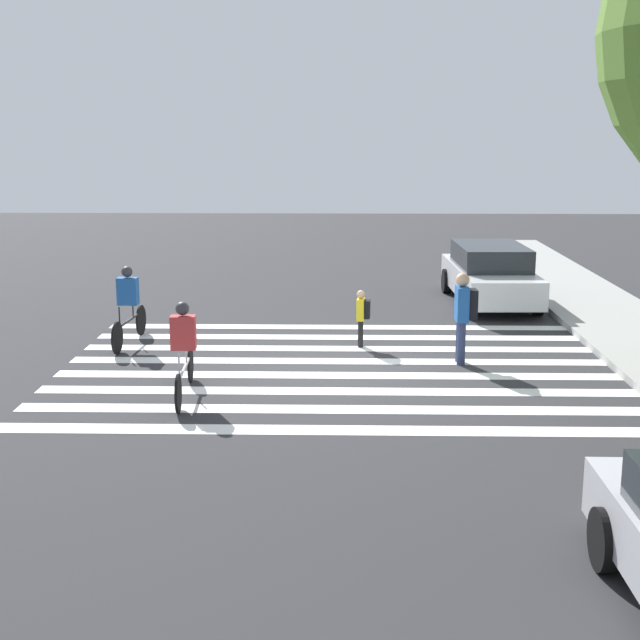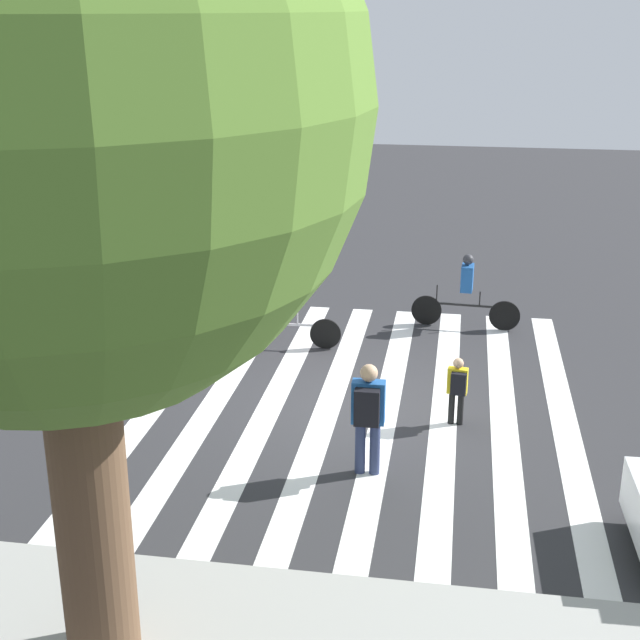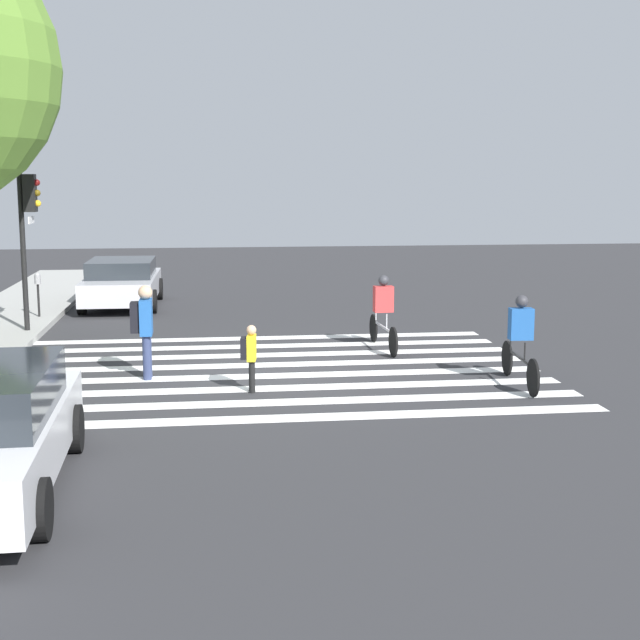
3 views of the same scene
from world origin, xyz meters
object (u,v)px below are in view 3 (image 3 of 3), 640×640
at_px(cyclist_far_lane, 520,337).
at_px(parking_meter, 38,285).
at_px(traffic_light, 28,217).
at_px(pedestrian_adult_yellow_jacket, 250,353).
at_px(pedestrian_child_with_backpack, 144,324).
at_px(car_parked_dark_suv, 122,282).
at_px(cyclist_near_curb, 383,309).

bearing_deg(cyclist_far_lane, parking_meter, 53.57).
bearing_deg(traffic_light, parking_meter, 6.64).
relative_size(traffic_light, pedestrian_adult_yellow_jacket, 3.37).
relative_size(parking_meter, cyclist_far_lane, 0.55).
bearing_deg(cyclist_far_lane, pedestrian_child_with_backpack, 82.14).
relative_size(traffic_light, car_parked_dark_suv, 0.88).
xyz_separation_m(pedestrian_child_with_backpack, car_parked_dark_suv, (9.30, 1.26, -0.30)).
distance_m(traffic_light, pedestrian_adult_yellow_jacket, 7.89).
height_order(parking_meter, cyclist_near_curb, cyclist_near_curb).
bearing_deg(car_parked_dark_suv, pedestrian_adult_yellow_jacket, -163.18).
distance_m(parking_meter, pedestrian_adult_yellow_jacket, 9.43).
bearing_deg(cyclist_far_lane, pedestrian_adult_yellow_jacket, 92.52).
xyz_separation_m(traffic_light, pedestrian_child_with_backpack, (-4.76, -2.85, -1.72)).
height_order(pedestrian_adult_yellow_jacket, cyclist_far_lane, cyclist_far_lane).
bearing_deg(cyclist_far_lane, car_parked_dark_suv, 39.99).
xyz_separation_m(traffic_light, parking_meter, (2.03, 0.24, -1.77)).
height_order(traffic_light, car_parked_dark_suv, traffic_light).
height_order(traffic_light, cyclist_far_lane, traffic_light).
xyz_separation_m(parking_meter, cyclist_near_curb, (-4.58, -7.90, -0.08)).
height_order(pedestrian_adult_yellow_jacket, cyclist_near_curb, cyclist_near_curb).
bearing_deg(traffic_light, pedestrian_adult_yellow_jacket, -142.01).
xyz_separation_m(pedestrian_child_with_backpack, pedestrian_adult_yellow_jacket, (-1.24, -1.84, -0.32)).
xyz_separation_m(parking_meter, cyclist_far_lane, (-8.14, -9.62, -0.08)).
distance_m(cyclist_near_curb, cyclist_far_lane, 3.96).
bearing_deg(parking_meter, cyclist_far_lane, -130.23).
distance_m(parking_meter, pedestrian_child_with_backpack, 7.46).
distance_m(pedestrian_adult_yellow_jacket, car_parked_dark_suv, 10.99).
xyz_separation_m(pedestrian_child_with_backpack, cyclist_near_curb, (2.22, -4.81, -0.14)).
bearing_deg(pedestrian_child_with_backpack, parking_meter, -155.94).
bearing_deg(traffic_light, cyclist_near_curb, -108.38).
xyz_separation_m(cyclist_near_curb, cyclist_far_lane, (-3.57, -1.73, 0.00)).
distance_m(pedestrian_child_with_backpack, pedestrian_adult_yellow_jacket, 2.25).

